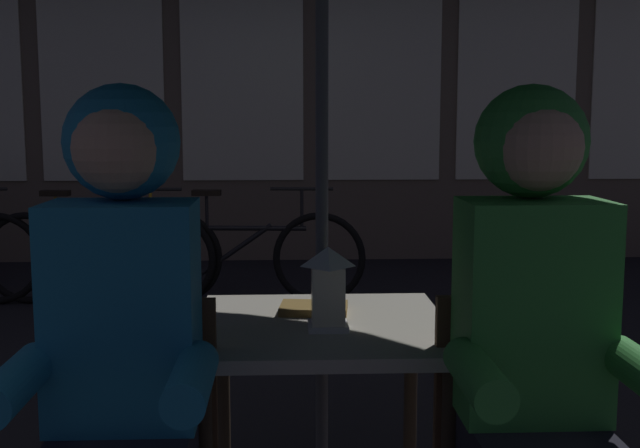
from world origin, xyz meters
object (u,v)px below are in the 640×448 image
bicycle_second (97,256)px  book (314,308)px  person_left_hooded (121,326)px  cafe_table (322,356)px  bicycle_third (247,256)px  person_right_hooded (535,322)px  lantern (328,286)px

bicycle_second → book: bearing=-66.6°
person_left_hooded → bicycle_second: bearing=104.0°
person_left_hooded → book: bearing=49.5°
cafe_table → bicycle_third: 3.40m
person_right_hooded → cafe_table: bearing=138.4°
lantern → bicycle_third: size_ratio=0.14×
lantern → person_left_hooded: person_left_hooded is taller
book → cafe_table: bearing=-74.3°
person_right_hooded → book: 0.74m
person_left_hooded → bicycle_third: bearing=88.4°
bicycle_third → bicycle_second: bearing=178.8°
lantern → bicycle_third: bearing=96.4°
cafe_table → book: bearing=99.3°
lantern → book: 0.22m
lantern → bicycle_third: (-0.39, 3.44, -0.51)m
lantern → person_left_hooded: (-0.49, -0.35, -0.01)m
person_left_hooded → bicycle_second: (-0.95, 3.81, -0.50)m
book → lantern: bearing=-74.1°
lantern → person_right_hooded: (0.47, -0.35, -0.01)m
lantern → book: lantern is taller
person_right_hooded → bicycle_third: (-0.85, 3.79, -0.50)m
lantern → bicycle_third: 3.50m
bicycle_second → bicycle_third: 1.06m
person_left_hooded → bicycle_third: size_ratio=0.83×
person_left_hooded → person_right_hooded: 0.96m
person_right_hooded → book: (-0.50, 0.54, -0.09)m
bicycle_third → person_left_hooded: bearing=-91.6°
cafe_table → person_right_hooded: bearing=-41.6°
cafe_table → lantern: bearing=-80.2°
person_right_hooded → bicycle_third: 3.92m
cafe_table → bicycle_third: bicycle_third is taller
lantern → book: (-0.03, 0.19, -0.11)m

